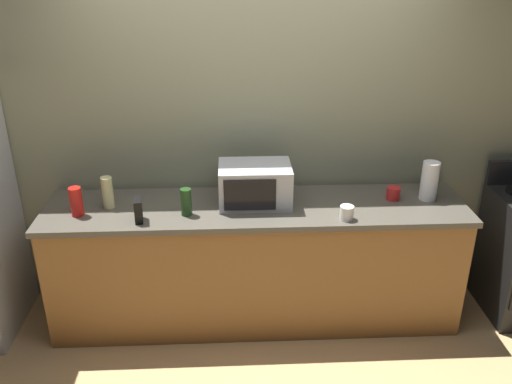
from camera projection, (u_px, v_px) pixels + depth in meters
name	position (u px, v px, depth m)	size (l,w,h in m)	color
ground_plane	(259.00, 352.00, 3.64)	(8.00, 8.00, 0.00)	tan
back_wall	(253.00, 123.00, 3.82)	(6.40, 0.10, 2.70)	gray
counter_run	(256.00, 263.00, 3.82)	(2.84, 0.64, 0.90)	brown
microwave	(255.00, 184.00, 3.62)	(0.48, 0.35, 0.27)	#B7BABF
paper_towel_roll	(430.00, 181.00, 3.67)	(0.12, 0.12, 0.27)	white
cordless_phone	(138.00, 210.00, 3.40)	(0.05, 0.11, 0.15)	black
bottle_wine	(186.00, 202.00, 3.47)	(0.07, 0.07, 0.18)	#1E3F19
bottle_hot_sauce	(76.00, 202.00, 3.46)	(0.08, 0.08, 0.19)	red
bottle_vinegar	(108.00, 193.00, 3.56)	(0.07, 0.07, 0.22)	beige
mug_white	(347.00, 213.00, 3.43)	(0.09, 0.09, 0.09)	white
mug_red	(393.00, 193.00, 3.71)	(0.09, 0.09, 0.09)	red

